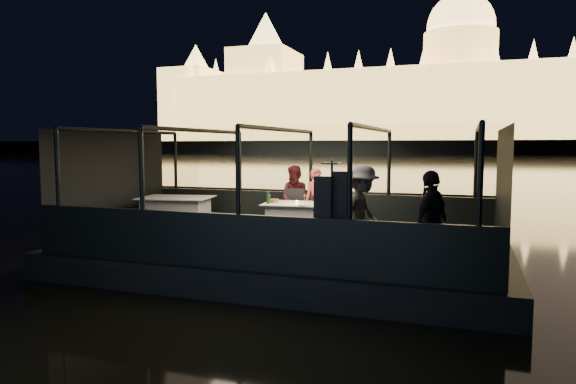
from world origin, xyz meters
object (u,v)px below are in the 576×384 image
(chair_port_right, at_px, (317,216))
(dining_table_aft, at_px, (176,216))
(person_woman_coral, at_px, (317,201))
(dining_table_central, at_px, (299,221))
(passenger_dark, at_px, (431,220))
(passenger_stripe, at_px, (361,214))
(wine_bottle, at_px, (268,197))
(chair_port_left, at_px, (292,214))
(person_man_maroon, at_px, (296,200))
(coat_stand, at_px, (332,216))

(chair_port_right, bearing_deg, dining_table_aft, -176.71)
(dining_table_aft, relative_size, person_woman_coral, 1.06)
(chair_port_right, bearing_deg, dining_table_central, -132.17)
(person_woman_coral, height_order, passenger_dark, passenger_dark)
(chair_port_right, xyz_separation_m, person_woman_coral, (-0.10, 0.27, 0.30))
(passenger_stripe, bearing_deg, person_woman_coral, 45.08)
(dining_table_central, height_order, chair_port_right, chair_port_right)
(passenger_stripe, xyz_separation_m, wine_bottle, (-2.29, 1.53, 0.06))
(wine_bottle, bearing_deg, person_woman_coral, 54.38)
(chair_port_left, height_order, person_man_maroon, person_man_maroon)
(dining_table_aft, distance_m, wine_bottle, 2.33)
(passenger_dark, xyz_separation_m, wine_bottle, (-3.45, 1.86, 0.06))
(dining_table_central, distance_m, coat_stand, 3.10)
(dining_table_central, distance_m, dining_table_aft, 2.85)
(person_man_maroon, bearing_deg, chair_port_left, -90.67)
(dining_table_aft, bearing_deg, dining_table_central, 5.46)
(coat_stand, bearing_deg, passenger_dark, 19.27)
(person_man_maroon, bearing_deg, coat_stand, -62.29)
(chair_port_left, height_order, person_woman_coral, person_woman_coral)
(person_woman_coral, bearing_deg, coat_stand, -93.84)
(dining_table_aft, height_order, wine_bottle, wine_bottle)
(person_man_maroon, distance_m, wine_bottle, 1.11)
(person_woman_coral, relative_size, person_man_maroon, 0.96)
(chair_port_left, distance_m, chair_port_right, 0.60)
(dining_table_central, relative_size, chair_port_right, 1.67)
(person_woman_coral, bearing_deg, wine_bottle, -149.23)
(person_man_maroon, distance_m, passenger_dark, 4.31)
(dining_table_central, relative_size, chair_port_left, 1.44)
(dining_table_central, xyz_separation_m, chair_port_right, (0.29, 0.45, 0.06))
(chair_port_left, height_order, passenger_dark, passenger_dark)
(person_man_maroon, bearing_deg, dining_table_aft, -157.64)
(dining_table_aft, bearing_deg, person_woman_coral, 18.13)
(person_woman_coral, xyz_separation_m, passenger_dark, (2.69, -2.92, 0.10))
(coat_stand, height_order, person_man_maroon, coat_stand)
(dining_table_aft, xyz_separation_m, person_woman_coral, (3.03, 0.99, 0.36))
(person_man_maroon, xyz_separation_m, passenger_stripe, (2.02, -2.59, 0.10))
(dining_table_aft, xyz_separation_m, wine_bottle, (2.27, -0.07, 0.53))
(dining_table_central, xyz_separation_m, passenger_stripe, (1.72, -1.87, 0.47))
(dining_table_aft, bearing_deg, chair_port_left, 15.92)
(chair_port_right, relative_size, wine_bottle, 2.67)
(wine_bottle, bearing_deg, passenger_dark, -28.30)
(chair_port_left, distance_m, person_woman_coral, 0.64)
(person_woman_coral, bearing_deg, dining_table_aft, 174.52)
(chair_port_left, distance_m, coat_stand, 3.63)
(dining_table_central, bearing_deg, chair_port_left, 124.65)
(dining_table_central, bearing_deg, passenger_stripe, -47.40)
(chair_port_right, relative_size, person_woman_coral, 0.59)
(coat_stand, bearing_deg, dining_table_central, 117.68)
(coat_stand, bearing_deg, person_man_maroon, 116.69)
(dining_table_aft, bearing_deg, passenger_stripe, -19.32)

